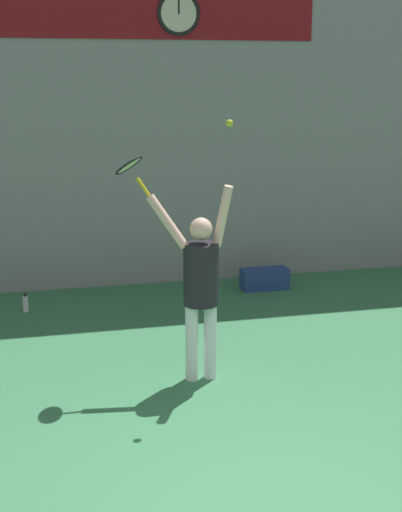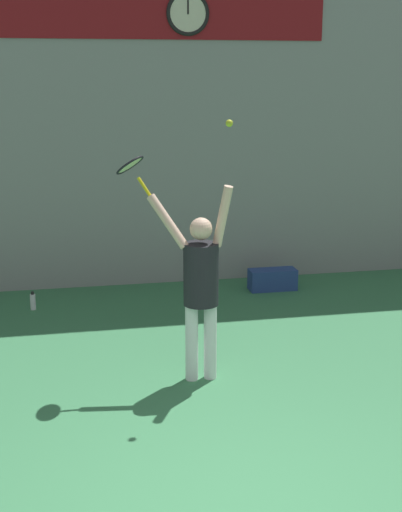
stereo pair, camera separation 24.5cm
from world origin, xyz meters
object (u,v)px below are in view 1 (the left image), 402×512
object	(u,v)px
water_bottle	(26,303)
equipment_bag	(264,279)
scoreboard_clock	(179,13)
tennis_player	(201,281)
tennis_racket	(130,167)
tennis_ball	(230,123)

from	to	relation	value
water_bottle	equipment_bag	size ratio (longest dim) A/B	0.36
scoreboard_clock	tennis_player	bearing A→B (deg)	-98.53
tennis_racket	equipment_bag	distance (m)	3.93
equipment_bag	tennis_player	bearing A→B (deg)	-119.88
scoreboard_clock	water_bottle	world-z (taller)	scoreboard_clock
water_bottle	tennis_racket	bearing A→B (deg)	-63.54
tennis_player	scoreboard_clock	bearing A→B (deg)	81.47
tennis_racket	water_bottle	world-z (taller)	tennis_racket
water_bottle	equipment_bag	bearing A→B (deg)	4.14
scoreboard_clock	tennis_ball	size ratio (longest dim) A/B	8.82
tennis_player	water_bottle	world-z (taller)	tennis_player
tennis_racket	tennis_ball	bearing A→B (deg)	-29.10
tennis_ball	equipment_bag	world-z (taller)	tennis_ball
scoreboard_clock	equipment_bag	size ratio (longest dim) A/B	0.89
tennis_ball	water_bottle	bearing A→B (deg)	126.07
tennis_ball	water_bottle	world-z (taller)	tennis_ball
scoreboard_clock	equipment_bag	world-z (taller)	scoreboard_clock
tennis_ball	water_bottle	distance (m)	4.21
tennis_racket	tennis_ball	xyz separation A→B (m)	(0.88, -0.49, 0.45)
scoreboard_clock	tennis_player	xyz separation A→B (m)	(-0.52, -3.50, -2.81)
tennis_ball	tennis_player	bearing A→B (deg)	151.18
scoreboard_clock	tennis_racket	distance (m)	3.76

